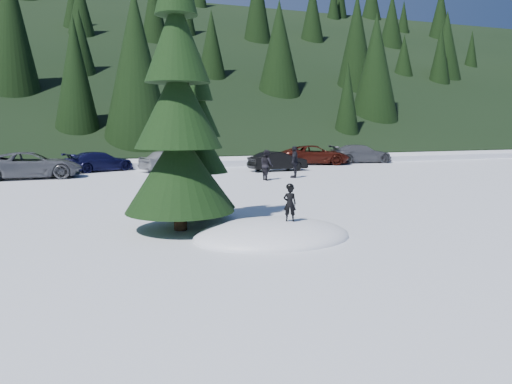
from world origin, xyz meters
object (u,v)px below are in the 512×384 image
object	(u,v)px
car_4	(171,160)
car_7	(361,154)
car_2	(31,165)
car_6	(315,155)
car_5	(278,161)
adult_0	(267,165)
spruce_short	(201,155)
car_3	(100,162)
child_skier	(290,204)
spruce_tall	(178,117)
adult_1	(295,162)

from	to	relation	value
car_4	car_7	bearing A→B (deg)	-106.64
car_2	car_6	bearing A→B (deg)	-82.15
car_5	car_6	size ratio (longest dim) A/B	0.75
adult_0	car_5	distance (m)	5.46
car_4	car_7	world-z (taller)	car_7
adult_0	car_6	distance (m)	11.48
spruce_short	car_7	world-z (taller)	spruce_short
car_6	car_3	bearing A→B (deg)	111.92
spruce_short	car_3	xyz separation A→B (m)	(-2.18, 18.53, -1.46)
spruce_short	car_2	size ratio (longest dim) A/B	0.97
child_skier	car_3	world-z (taller)	child_skier
spruce_tall	car_2	distance (m)	17.76
spruce_tall	child_skier	distance (m)	4.08
car_2	car_6	xyz separation A→B (m)	(19.80, 3.22, -0.04)
spruce_short	car_5	size ratio (longest dim) A/B	1.37
car_6	car_7	xyz separation A→B (m)	(4.23, 0.23, -0.01)
adult_1	car_4	distance (m)	8.87
car_3	car_5	distance (m)	11.74
spruce_short	car_4	world-z (taller)	spruce_short
car_3	car_4	xyz separation A→B (m)	(4.40, -1.48, 0.07)
car_3	car_7	bearing A→B (deg)	-112.21
adult_0	car_5	size ratio (longest dim) A/B	0.43
car_4	adult_1	bearing A→B (deg)	-160.83
car_5	car_7	xyz separation A→B (m)	(9.02, 4.18, 0.07)
adult_0	car_5	bearing A→B (deg)	-33.39
car_2	car_5	xyz separation A→B (m)	(15.01, -0.73, -0.12)
spruce_tall	spruce_short	xyz separation A→B (m)	(1.00, 1.40, -1.22)
car_4	car_7	distance (m)	15.82
car_7	car_4	bearing A→B (deg)	106.75
spruce_short	car_7	bearing A→B (deg)	46.45
adult_0	car_4	bearing A→B (deg)	25.41
car_5	adult_1	bearing A→B (deg)	165.91
adult_0	car_2	xyz separation A→B (m)	(-12.33, 5.49, -0.08)
adult_0	car_3	bearing A→B (deg)	40.32
adult_1	car_2	size ratio (longest dim) A/B	0.33
spruce_short	car_2	distance (m)	16.64
car_6	car_7	distance (m)	4.23
car_4	car_5	world-z (taller)	car_4
child_skier	car_3	xyz separation A→B (m)	(-3.78, 22.03, -0.31)
adult_0	adult_1	distance (m)	2.04
spruce_tall	child_skier	bearing A→B (deg)	-38.93
spruce_short	adult_0	xyz separation A→B (m)	(6.24, 9.93, -1.25)
child_skier	car_5	distance (m)	19.60
spruce_short	car_6	size ratio (longest dim) A/B	1.02
car_3	car_5	xyz separation A→B (m)	(11.09, -3.84, -0.00)
car_5	car_6	world-z (taller)	car_6
adult_0	car_3	world-z (taller)	adult_0
spruce_tall	car_5	size ratio (longest dim) A/B	2.19
car_5	spruce_tall	bearing A→B (deg)	143.97
car_5	spruce_short	bearing A→B (deg)	144.36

